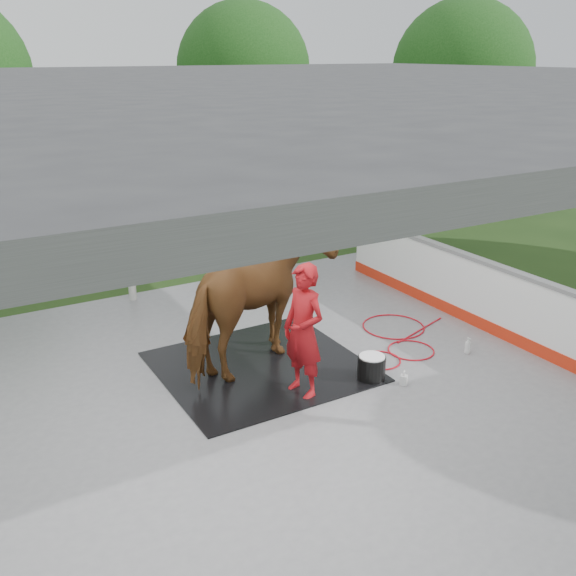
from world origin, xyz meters
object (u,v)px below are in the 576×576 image
wash_bucket (371,367)px  dasher_board (511,308)px  horse (260,299)px  handler (304,331)px

wash_bucket → dasher_board: bearing=-0.7°
horse → handler: size_ratio=1.35×
handler → wash_bucket: bearing=69.7°
horse → handler: 0.96m
handler → wash_bucket: handler is taller
handler → wash_bucket: size_ratio=4.63×
horse → wash_bucket: size_ratio=6.25×
horse → handler: horse is taller
dasher_board → handler: 3.71m
dasher_board → horse: 4.02m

